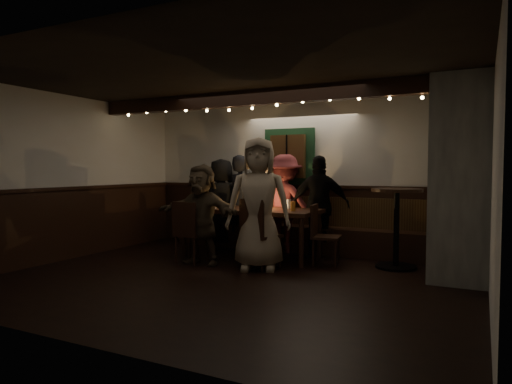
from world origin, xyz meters
The scene contains 13 objects.
room centered at (1.07, 1.42, 1.07)m, with size 6.02×5.01×2.62m.
dining_table centered at (-0.45, 1.40, 0.73)m, with size 2.22×0.95×0.96m.
chair_near_left centered at (-1.06, 0.54, 0.53)m, with size 0.45×0.45×0.94m.
chair_near_right centered at (0.04, 0.66, 0.57)m, with size 0.57×0.57×1.01m.
chair_end centered at (0.75, 1.36, 0.51)m, with size 0.45×0.45×0.90m.
high_top centered at (1.81, 1.62, 0.73)m, with size 0.72×0.72×1.15m.
person_a centered at (-1.45, 2.17, 0.81)m, with size 0.79×0.51×1.61m, color black.
person_b centered at (-0.97, 2.05, 0.84)m, with size 0.61×0.40×1.68m, color black.
person_c centered at (-0.52, 2.03, 0.75)m, with size 0.73×0.57×1.50m, color silver.
person_d centered at (-0.13, 2.07, 0.84)m, with size 1.08×0.62×1.68m, color maroon.
person_e centered at (0.51, 2.05, 0.83)m, with size 0.97×0.40×1.66m, color black.
person_f centered at (-0.87, 0.61, 0.76)m, with size 1.40×0.45×1.51m, color #423525.
person_g centered at (0.06, 0.66, 0.94)m, with size 0.92×0.60×1.88m, color gray.
Camera 1 is at (2.91, -5.13, 1.44)m, focal length 32.00 mm.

